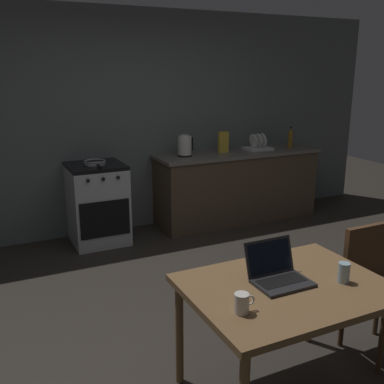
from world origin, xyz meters
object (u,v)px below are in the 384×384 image
Objects in this scene: chair at (375,282)px; drinking_glass at (344,273)px; cereal_box at (223,142)px; stove_oven at (98,204)px; laptop at (278,274)px; bottle at (290,138)px; coffee_mug at (242,303)px; dish_rack at (258,146)px; dining_table at (287,297)px; electric_kettle at (185,146)px; frying_pan at (95,163)px.

chair reaches higher than drinking_glass.
stove_oven is at bearing -179.21° from cereal_box.
bottle reaches higher than laptop.
coffee_mug is (-1.24, -0.27, 0.27)m from chair.
drinking_glass is (0.67, -3.07, 0.33)m from stove_oven.
dish_rack is (1.79, 2.90, 0.18)m from laptop.
dining_table is 3.70m from bottle.
stove_oven reaches higher than drinking_glass.
electric_kettle reaches higher than dish_rack.
drinking_glass is at bearing -34.83° from laptop.
drinking_glass is at bearing -19.23° from dining_table.
frying_pan reaches higher than stove_oven.
laptop is 2.72× the size of drinking_glass.
laptop reaches higher than stove_oven.
electric_kettle is 0.54m from cereal_box.
stove_oven is 3.16m from drinking_glass.
dining_table is (0.36, -2.96, 0.20)m from stove_oven.
cereal_box reaches higher than electric_kettle.
bottle reaches higher than coffee_mug.
electric_kettle is 2.19× the size of drinking_glass.
electric_kettle reaches higher than laptop.
frying_pan is (-1.10, -0.03, -0.10)m from electric_kettle.
cereal_box is at bearing 58.13° from laptop.
chair is 1.30m from coffee_mug.
chair reaches higher than coffee_mug.
dining_table is 4.44× the size of electric_kettle.
stove_oven is 0.79× the size of dining_table.
cereal_box is at bearing 1.72° from frying_pan.
bottle is 3.60m from drinking_glass.
drinking_glass is at bearing -97.74° from electric_kettle.
bottle is at bearing 52.34° from dining_table.
dining_table is 0.36m from drinking_glass.
stove_oven reaches higher than coffee_mug.
coffee_mug is at bearing -90.52° from frying_pan.
coffee_mug is 0.34× the size of dish_rack.
bottle reaches higher than cereal_box.
dining_table is 0.14m from laptop.
drinking_glass is 0.45× the size of cereal_box.
cereal_box is (1.62, 0.02, 0.58)m from stove_oven.
electric_kettle is at bearing 76.18° from dining_table.
bottle is 4.05m from coffee_mug.
stove_oven is 0.48m from frying_pan.
dining_table is 0.87m from chair.
electric_kettle is at bearing -177.87° from cereal_box.
coffee_mug is at bearing -109.87° from electric_kettle.
bottle is (1.40, 2.79, 0.53)m from chair.
cereal_box reaches higher than stove_oven.
cereal_box is (0.95, 3.09, 0.25)m from drinking_glass.
cereal_box is (-0.98, 0.07, -0.00)m from bottle.
bottle is at bearing 49.16° from coffee_mug.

